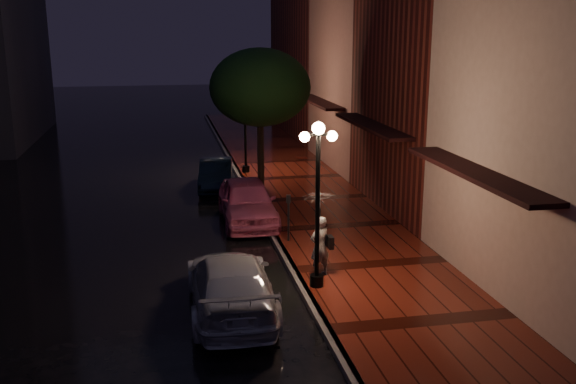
{
  "coord_description": "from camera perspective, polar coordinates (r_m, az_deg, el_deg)",
  "views": [
    {
      "loc": [
        -3.43,
        -20.19,
        6.68
      ],
      "look_at": [
        0.6,
        0.08,
        1.4
      ],
      "focal_mm": 40.0,
      "sensor_mm": 36.0,
      "label": 1
    }
  ],
  "objects": [
    {
      "name": "street_tree",
      "position": [
        26.61,
        -2.48,
        9.06
      ],
      "size": [
        4.16,
        4.16,
        5.8
      ],
      "color": "black",
      "rests_on": "sidewalk"
    },
    {
      "name": "navy_car",
      "position": [
        27.59,
        -6.42,
        1.58
      ],
      "size": [
        1.81,
        3.99,
        1.27
      ],
      "primitive_type": "imported",
      "rotation": [
        0.0,
        0.0,
        -0.12
      ],
      "color": "black",
      "rests_on": "ground"
    },
    {
      "name": "streetlamp_near",
      "position": [
        16.18,
        2.65,
        -0.29
      ],
      "size": [
        0.96,
        0.36,
        4.31
      ],
      "color": "black",
      "rests_on": "sidewalk"
    },
    {
      "name": "storefront_extra",
      "position": [
        41.56,
        3.39,
        11.99
      ],
      "size": [
        5.0,
        12.0,
        10.0
      ],
      "primitive_type": "cube",
      "color": "#511914",
      "rests_on": "ground"
    },
    {
      "name": "sidewalk",
      "position": [
        21.99,
        4.28,
        -3.19
      ],
      "size": [
        4.5,
        60.0,
        0.15
      ],
      "primitive_type": "cube",
      "color": "#4A150D",
      "rests_on": "ground"
    },
    {
      "name": "storefront_far",
      "position": [
        32.02,
        7.94,
        10.29
      ],
      "size": [
        5.0,
        8.0,
        9.0
      ],
      "primitive_type": "cube",
      "color": "#8C5951",
      "rests_on": "ground"
    },
    {
      "name": "parking_meter",
      "position": [
        20.13,
        0.04,
        -1.89
      ],
      "size": [
        0.15,
        0.12,
        1.5
      ],
      "rotation": [
        0.0,
        0.0,
        -0.16
      ],
      "color": "black",
      "rests_on": "sidewalk"
    },
    {
      "name": "curb",
      "position": [
        21.52,
        -1.51,
        -3.55
      ],
      "size": [
        0.25,
        60.0,
        0.15
      ],
      "primitive_type": "cube",
      "color": "#595451",
      "rests_on": "ground"
    },
    {
      "name": "silver_car",
      "position": [
        15.63,
        -5.12,
        -8.16
      ],
      "size": [
        2.11,
        4.96,
        1.43
      ],
      "primitive_type": "imported",
      "rotation": [
        0.0,
        0.0,
        3.12
      ],
      "color": "#B6B6BE",
      "rests_on": "ground"
    },
    {
      "name": "streetlamp_far",
      "position": [
        29.72,
        -3.84,
        6.41
      ],
      "size": [
        0.96,
        0.36,
        4.31
      ],
      "color": "black",
      "rests_on": "sidewalk"
    },
    {
      "name": "woman_with_umbrella",
      "position": [
        17.14,
        2.88,
        -2.57
      ],
      "size": [
        0.98,
        0.99,
        2.35
      ],
      "rotation": [
        0.0,
        0.0,
        3.54
      ],
      "color": "white",
      "rests_on": "sidewalk"
    },
    {
      "name": "pink_car",
      "position": [
        22.59,
        -3.64,
        -0.83
      ],
      "size": [
        1.91,
        4.62,
        1.57
      ],
      "primitive_type": "imported",
      "rotation": [
        0.0,
        0.0,
        -0.01
      ],
      "color": "#D1567C",
      "rests_on": "ground"
    },
    {
      "name": "ground",
      "position": [
        21.54,
        -1.51,
        -3.74
      ],
      "size": [
        120.0,
        120.0,
        0.0
      ],
      "primitive_type": "plane",
      "color": "black",
      "rests_on": "ground"
    },
    {
      "name": "storefront_mid",
      "position": [
        24.55,
        14.2,
        11.15
      ],
      "size": [
        5.0,
        8.0,
        11.0
      ],
      "primitive_type": "cube",
      "color": "#511914",
      "rests_on": "ground"
    }
  ]
}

